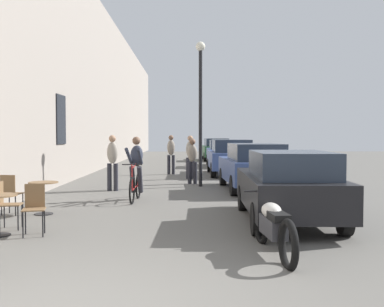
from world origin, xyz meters
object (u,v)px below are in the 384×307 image
cafe_table_far (43,191)px  parked_car_fifth (216,149)px  cafe_chair_far_toward_street (10,192)px  pedestrian_furthest (171,152)px  cafe_chair_mid_toward_street (34,205)px  cafe_chair_mid_toward_wall (7,202)px  pedestrian_mid (192,158)px  parked_car_second (253,166)px  cyclist_on_bicycle (136,170)px  parked_car_fourth (223,153)px  parked_motorcycle (274,227)px  pedestrian_near (112,159)px  parked_car_nearest (288,185)px  street_lamp (200,95)px  parked_car_third (230,157)px  pedestrian_far (190,154)px

cafe_table_far → parked_car_fifth: size_ratio=0.17×
cafe_chair_far_toward_street → pedestrian_furthest: bearing=72.9°
cafe_chair_mid_toward_street → cafe_chair_mid_toward_wall: size_ratio=1.00×
cafe_chair_far_toward_street → pedestrian_mid: 7.56m
cafe_chair_mid_toward_wall → parked_car_second: (5.46, 5.88, 0.26)m
cyclist_on_bicycle → parked_car_fourth: 13.60m
parked_car_second → parked_motorcycle: parked_car_second is taller
parked_motorcycle → cafe_chair_mid_toward_street: bearing=161.4°
pedestrian_near → parked_car_nearest: pedestrian_near is taller
pedestrian_mid → pedestrian_furthest: bearing=102.8°
parked_car_fifth → parked_car_fourth: bearing=-89.7°
pedestrian_near → street_lamp: bearing=22.9°
cafe_table_far → cafe_chair_far_toward_street: 0.70m
cafe_table_far → parked_car_second: 6.80m
cafe_chair_mid_toward_street → street_lamp: size_ratio=0.18×
cyclist_on_bicycle → pedestrian_furthest: bearing=85.2°
pedestrian_mid → pedestrian_furthest: pedestrian_furthest is taller
cafe_chair_mid_toward_wall → parked_car_nearest: size_ratio=0.22×
parked_motorcycle → street_lamp: bearing=95.2°
cafe_chair_mid_toward_wall → cafe_chair_far_toward_street: bearing=108.6°
cafe_chair_mid_toward_street → parked_car_third: (4.60, 11.98, 0.29)m
cafe_chair_mid_toward_wall → pedestrian_near: pedestrian_near is taller
parked_car_second → parked_car_fifth: (-0.11, 16.91, 0.02)m
cafe_chair_mid_toward_wall → cafe_chair_mid_toward_street: bearing=-35.3°
cafe_chair_mid_toward_street → pedestrian_mid: 8.84m
parked_car_second → parked_motorcycle: 7.74m
cafe_table_far → parked_car_third: bearing=62.9°
cafe_table_far → parked_motorcycle: parked_motorcycle is taller
parked_motorcycle → cafe_chair_far_toward_street: bearing=147.1°
pedestrian_far → pedestrian_furthest: pedestrian_furthest is taller
pedestrian_furthest → parked_car_second: (2.80, -5.95, -0.21)m
pedestrian_far → street_lamp: bearing=-83.1°
parked_motorcycle → cafe_table_far: bearing=142.6°
pedestrian_far → parked_motorcycle: bearing=-84.4°
pedestrian_far → cafe_chair_mid_toward_wall: bearing=-109.8°
pedestrian_near → parked_car_fourth: 11.92m
cafe_chair_mid_toward_street → parked_car_third: parked_car_third is taller
pedestrian_far → pedestrian_furthest: 2.28m
pedestrian_far → street_lamp: size_ratio=0.35×
cafe_chair_mid_toward_street → pedestrian_near: bearing=86.8°
pedestrian_near → cafe_chair_mid_toward_wall: bearing=-100.0°
pedestrian_near → pedestrian_mid: (2.54, 2.03, -0.08)m
street_lamp → parked_car_fifth: 16.01m
cafe_table_far → pedestrian_furthest: bearing=76.4°
parked_car_nearest → parked_motorcycle: parked_car_nearest is taller
pedestrian_near → parked_car_fifth: 17.50m
parked_motorcycle → cafe_chair_mid_toward_wall: bearing=158.6°
cyclist_on_bicycle → street_lamp: street_lamp is taller
pedestrian_furthest → street_lamp: size_ratio=0.36×
parked_car_second → parked_car_third: bearing=91.9°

